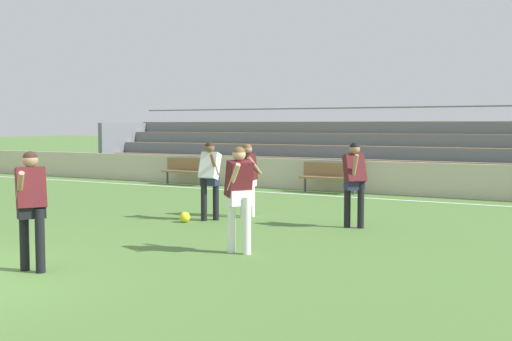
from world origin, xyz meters
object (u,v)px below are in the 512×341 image
object	(u,v)px
player_dark_pressing_high	(31,200)
player_dark_overlapping	(239,190)
player_white_challenging	(210,174)
player_dark_deep_cover	(354,177)
bench_near_wall_gap	(330,175)
bench_far_left	(187,169)
player_dark_wide_left	(247,174)
bleacher_stand	(382,151)
soccer_ball	(185,217)

from	to	relation	value
player_dark_pressing_high	player_dark_overlapping	distance (m)	3.10
player_white_challenging	player_dark_deep_cover	xyz separation A→B (m)	(3.01, 0.57, 0.01)
bench_near_wall_gap	player_white_challenging	distance (m)	6.38
bench_far_left	player_dark_wide_left	distance (m)	7.86
bench_near_wall_gap	player_dark_overlapping	size ratio (longest dim) A/B	1.07
bleacher_stand	player_dark_overlapping	bearing A→B (deg)	-81.85
bleacher_stand	player_dark_wide_left	size ratio (longest dim) A/B	13.97
player_dark_wide_left	player_dark_pressing_high	xyz separation A→B (m)	(0.07, -6.03, 0.04)
player_dark_wide_left	player_dark_deep_cover	size ratio (longest dim) A/B	0.96
bench_far_left	bleacher_stand	bearing A→B (deg)	29.50
player_dark_wide_left	player_dark_pressing_high	world-z (taller)	player_dark_pressing_high
player_dark_deep_cover	player_dark_overlapping	distance (m)	3.35
bleacher_stand	player_dark_wide_left	bearing A→B (deg)	-90.96
player_dark_overlapping	soccer_ball	bearing A→B (deg)	140.02
bench_far_left	bench_near_wall_gap	distance (m)	5.18
bench_near_wall_gap	player_dark_wide_left	size ratio (longest dim) A/B	1.12
bench_near_wall_gap	player_dark_pressing_high	distance (m)	11.58
bench_near_wall_gap	soccer_ball	xyz separation A→B (m)	(-0.36, -6.85, -0.44)
player_white_challenging	player_dark_deep_cover	world-z (taller)	player_dark_deep_cover
bleacher_stand	soccer_ball	bearing A→B (deg)	-95.03
bench_far_left	bench_near_wall_gap	world-z (taller)	same
bench_near_wall_gap	player_dark_overlapping	bearing A→B (deg)	-75.82
bleacher_stand	soccer_ball	xyz separation A→B (m)	(-0.89, -10.08, -1.04)
player_dark_pressing_high	player_dark_overlapping	size ratio (longest dim) A/B	0.99
bleacher_stand	soccer_ball	size ratio (longest dim) A/B	102.39
player_dark_overlapping	soccer_ball	distance (m)	3.57
bleacher_stand	player_white_challenging	size ratio (longest dim) A/B	13.51
bench_far_left	soccer_ball	bearing A→B (deg)	-54.85
player_dark_deep_cover	bench_near_wall_gap	bearing A→B (deg)	117.08
bench_far_left	player_dark_deep_cover	distance (m)	10.00
player_dark_deep_cover	player_dark_overlapping	world-z (taller)	player_dark_overlapping
bleacher_stand	bench_near_wall_gap	distance (m)	3.33
player_dark_pressing_high	player_dark_overlapping	xyz separation A→B (m)	(1.84, 2.49, 0.01)
soccer_ball	player_dark_overlapping	bearing A→B (deg)	-39.98
bench_near_wall_gap	player_dark_pressing_high	size ratio (longest dim) A/B	1.08
bench_near_wall_gap	player_dark_pressing_high	bearing A→B (deg)	-87.76
player_dark_deep_cover	soccer_ball	distance (m)	3.60
player_dark_overlapping	soccer_ball	xyz separation A→B (m)	(-2.65, 2.22, -0.90)
player_dark_overlapping	player_dark_deep_cover	bearing A→B (deg)	78.48
bench_near_wall_gap	player_dark_overlapping	xyz separation A→B (m)	(2.29, -9.07, 0.46)
bench_near_wall_gap	player_dark_overlapping	distance (m)	9.37
player_dark_deep_cover	player_dark_wide_left	bearing A→B (deg)	174.33
player_dark_pressing_high	player_dark_deep_cover	size ratio (longest dim) A/B	0.99
bleacher_stand	bench_near_wall_gap	xyz separation A→B (m)	(-0.53, -3.23, -0.61)
player_dark_pressing_high	player_dark_deep_cover	xyz separation A→B (m)	(2.51, 5.77, 0.01)
player_dark_deep_cover	player_dark_overlapping	bearing A→B (deg)	-101.52
player_white_challenging	soccer_ball	distance (m)	1.05
player_dark_overlapping	player_dark_wide_left	bearing A→B (deg)	118.35
bench_near_wall_gap	bleacher_stand	bearing A→B (deg)	80.70
bleacher_stand	player_dark_pressing_high	world-z (taller)	bleacher_stand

